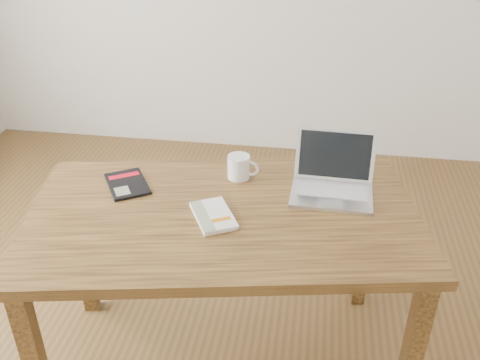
# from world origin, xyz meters

# --- Properties ---
(room) EXTENTS (4.04, 4.04, 2.70)m
(room) POSITION_xyz_m (-0.07, 0.00, 1.36)
(room) COLOR brown
(room) RESTS_ON ground
(desk) EXTENTS (1.51, 1.03, 0.75)m
(desk) POSITION_xyz_m (0.15, -0.02, 0.66)
(desk) COLOR #543819
(desk) RESTS_ON ground
(white_guidebook) EXTENTS (0.20, 0.23, 0.02)m
(white_guidebook) POSITION_xyz_m (0.12, -0.06, 0.76)
(white_guidebook) COLOR silver
(white_guidebook) RESTS_ON desk
(black_guidebook) EXTENTS (0.23, 0.25, 0.01)m
(black_guidebook) POSITION_xyz_m (-0.25, 0.11, 0.76)
(black_guidebook) COLOR black
(black_guidebook) RESTS_ON desk
(laptop) EXTENTS (0.31, 0.27, 0.21)m
(laptop) POSITION_xyz_m (0.53, 0.19, 0.79)
(laptop) COLOR silver
(laptop) RESTS_ON desk
(coffee_mug) EXTENTS (0.13, 0.09, 0.09)m
(coffee_mug) POSITION_xyz_m (0.17, 0.23, 0.80)
(coffee_mug) COLOR white
(coffee_mug) RESTS_ON desk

